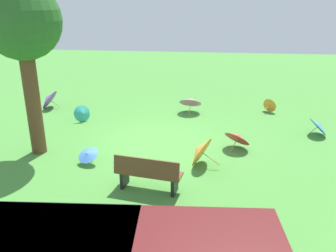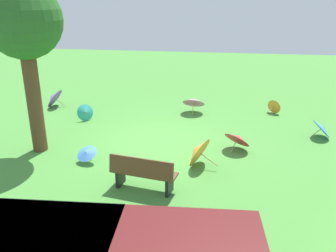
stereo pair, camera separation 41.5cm
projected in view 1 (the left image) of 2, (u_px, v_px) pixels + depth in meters
name	position (u px, v px, depth m)	size (l,w,h in m)	color
ground	(158.00, 143.00, 11.21)	(40.00, 40.00, 0.00)	#478C38
park_bench	(148.00, 174.00, 8.25)	(1.66, 0.74, 0.90)	brown
shade_tree	(22.00, 25.00, 9.26)	(2.12, 2.12, 4.88)	brown
parasol_blue_0	(88.00, 154.00, 9.65)	(0.73, 0.71, 0.49)	tan
parasol_blue_1	(319.00, 126.00, 11.68)	(0.73, 0.86, 0.67)	tan
parasol_orange_1	(199.00, 150.00, 9.55)	(1.02, 1.05, 0.90)	tan
parasol_purple_0	(48.00, 99.00, 14.54)	(0.84, 0.92, 0.85)	tan
parasol_orange_2	(270.00, 105.00, 14.14)	(0.60, 0.62, 0.58)	tan
parasol_pink_0	(190.00, 101.00, 13.99)	(0.95, 0.92, 0.81)	tan
parasol_teal_0	(83.00, 114.00, 12.99)	(0.67, 0.67, 0.64)	tan
parasol_red_1	(238.00, 137.00, 10.61)	(1.08, 1.06, 0.71)	tan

